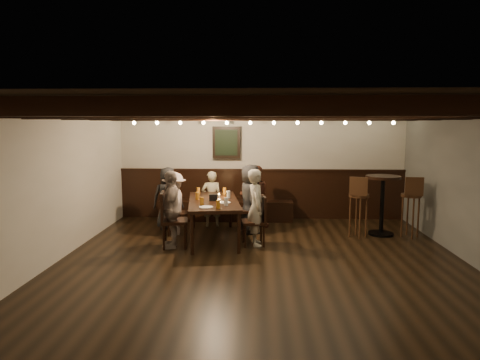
{
  "coord_description": "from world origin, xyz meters",
  "views": [
    {
      "loc": [
        -0.06,
        -6.27,
        2.17
      ],
      "look_at": [
        -0.4,
        1.3,
        1.17
      ],
      "focal_mm": 32.0,
      "sensor_mm": 36.0,
      "label": 1
    }
  ],
  "objects_px": {
    "person_left_far": "(172,209)",
    "bar_stool_right": "(410,215)",
    "person_bench_left": "(168,198)",
    "bar_stool_left": "(358,215)",
    "chair_left_far": "(174,230)",
    "chair_right_far": "(254,230)",
    "chair_left_near": "(176,221)",
    "person_left_near": "(174,203)",
    "person_bench_right": "(255,196)",
    "chair_right_near": "(249,218)",
    "person_bench_centre": "(212,199)",
    "dining_table": "(213,203)",
    "person_right_near": "(250,199)",
    "person_right_far": "(256,207)",
    "high_top_table": "(382,196)"
  },
  "relations": [
    {
      "from": "chair_right_far",
      "to": "person_right_far",
      "type": "bearing_deg",
      "value": -90.0
    },
    {
      "from": "person_right_near",
      "to": "person_right_far",
      "type": "bearing_deg",
      "value": 180.0
    },
    {
      "from": "bar_stool_right",
      "to": "person_bench_right",
      "type": "bearing_deg",
      "value": 172.02
    },
    {
      "from": "person_left_far",
      "to": "chair_right_near",
      "type": "bearing_deg",
      "value": 121.48
    },
    {
      "from": "chair_left_far",
      "to": "person_bench_centre",
      "type": "bearing_deg",
      "value": 154.33
    },
    {
      "from": "chair_left_far",
      "to": "chair_right_far",
      "type": "bearing_deg",
      "value": 90.0
    },
    {
      "from": "chair_right_near",
      "to": "bar_stool_right",
      "type": "bearing_deg",
      "value": -102.36
    },
    {
      "from": "bar_stool_right",
      "to": "person_right_near",
      "type": "bearing_deg",
      "value": -179.15
    },
    {
      "from": "chair_left_near",
      "to": "chair_left_far",
      "type": "xyz_separation_m",
      "value": [
        0.13,
        -0.89,
        0.03
      ]
    },
    {
      "from": "chair_left_near",
      "to": "person_bench_left",
      "type": "height_order",
      "value": "person_bench_left"
    },
    {
      "from": "person_bench_centre",
      "to": "person_right_far",
      "type": "distance_m",
      "value": 1.68
    },
    {
      "from": "person_bench_left",
      "to": "person_right_far",
      "type": "relative_size",
      "value": 0.94
    },
    {
      "from": "bar_stool_right",
      "to": "chair_left_far",
      "type": "bearing_deg",
      "value": -163.71
    },
    {
      "from": "person_bench_right",
      "to": "person_left_far",
      "type": "distance_m",
      "value": 2.13
    },
    {
      "from": "chair_left_near",
      "to": "high_top_table",
      "type": "relative_size",
      "value": 0.75
    },
    {
      "from": "person_bench_right",
      "to": "person_left_near",
      "type": "distance_m",
      "value": 1.71
    },
    {
      "from": "chair_left_near",
      "to": "chair_right_near",
      "type": "distance_m",
      "value": 1.44
    },
    {
      "from": "chair_left_far",
      "to": "chair_right_far",
      "type": "relative_size",
      "value": 1.11
    },
    {
      "from": "person_left_near",
      "to": "high_top_table",
      "type": "relative_size",
      "value": 1.06
    },
    {
      "from": "chair_left_near",
      "to": "person_right_far",
      "type": "distance_m",
      "value": 1.77
    },
    {
      "from": "person_bench_centre",
      "to": "bar_stool_right",
      "type": "xyz_separation_m",
      "value": [
        3.91,
        -0.72,
        -0.15
      ]
    },
    {
      "from": "chair_right_near",
      "to": "chair_right_far",
      "type": "xyz_separation_m",
      "value": [
        0.13,
        -0.89,
        -0.02
      ]
    },
    {
      "from": "chair_left_far",
      "to": "chair_right_near",
      "type": "xyz_separation_m",
      "value": [
        1.3,
        1.1,
        -0.01
      ]
    },
    {
      "from": "person_bench_left",
      "to": "bar_stool_right",
      "type": "xyz_separation_m",
      "value": [
        4.78,
        -0.44,
        -0.21
      ]
    },
    {
      "from": "person_bench_left",
      "to": "bar_stool_left",
      "type": "relative_size",
      "value": 1.09
    },
    {
      "from": "chair_left_far",
      "to": "person_right_near",
      "type": "relative_size",
      "value": 0.72
    },
    {
      "from": "person_bench_right",
      "to": "person_right_far",
      "type": "relative_size",
      "value": 0.95
    },
    {
      "from": "chair_right_near",
      "to": "person_bench_centre",
      "type": "bearing_deg",
      "value": 50.19
    },
    {
      "from": "person_bench_right",
      "to": "person_left_near",
      "type": "relative_size",
      "value": 1.06
    },
    {
      "from": "person_bench_left",
      "to": "person_left_near",
      "type": "relative_size",
      "value": 1.04
    },
    {
      "from": "high_top_table",
      "to": "person_bench_right",
      "type": "bearing_deg",
      "value": 167.75
    },
    {
      "from": "person_bench_centre",
      "to": "high_top_table",
      "type": "distance_m",
      "value": 3.46
    },
    {
      "from": "person_right_near",
      "to": "person_bench_left",
      "type": "bearing_deg",
      "value": 74.74
    },
    {
      "from": "person_right_near",
      "to": "person_right_far",
      "type": "relative_size",
      "value": 1.0
    },
    {
      "from": "chair_left_near",
      "to": "high_top_table",
      "type": "distance_m",
      "value": 4.07
    },
    {
      "from": "chair_left_far",
      "to": "person_right_far",
      "type": "xyz_separation_m",
      "value": [
        1.46,
        0.21,
        0.39
      ]
    },
    {
      "from": "person_right_near",
      "to": "person_bench_right",
      "type": "bearing_deg",
      "value": -18.43
    },
    {
      "from": "person_bench_centre",
      "to": "bar_stool_right",
      "type": "height_order",
      "value": "bar_stool_right"
    },
    {
      "from": "chair_left_near",
      "to": "person_left_near",
      "type": "xyz_separation_m",
      "value": [
        -0.03,
        -0.0,
        0.35
      ]
    },
    {
      "from": "dining_table",
      "to": "person_right_far",
      "type": "distance_m",
      "value": 0.87
    },
    {
      "from": "chair_right_near",
      "to": "person_left_near",
      "type": "bearing_deg",
      "value": 90.0
    },
    {
      "from": "chair_left_far",
      "to": "high_top_table",
      "type": "xyz_separation_m",
      "value": [
        3.91,
        1.02,
        0.47
      ]
    },
    {
      "from": "chair_left_far",
      "to": "person_bench_left",
      "type": "relative_size",
      "value": 0.76
    },
    {
      "from": "person_bench_right",
      "to": "person_left_near",
      "type": "xyz_separation_m",
      "value": [
        -1.57,
        -0.68,
        -0.03
      ]
    },
    {
      "from": "dining_table",
      "to": "high_top_table",
      "type": "xyz_separation_m",
      "value": [
        3.26,
        0.48,
        0.08
      ]
    },
    {
      "from": "high_top_table",
      "to": "person_right_far",
      "type": "bearing_deg",
      "value": -161.61
    },
    {
      "from": "dining_table",
      "to": "bar_stool_left",
      "type": "bearing_deg",
      "value": -2.57
    },
    {
      "from": "person_left_far",
      "to": "bar_stool_right",
      "type": "xyz_separation_m",
      "value": [
        4.44,
        0.87,
        -0.24
      ]
    },
    {
      "from": "chair_right_far",
      "to": "high_top_table",
      "type": "bearing_deg",
      "value": -79.91
    },
    {
      "from": "dining_table",
      "to": "bar_stool_right",
      "type": "xyz_separation_m",
      "value": [
        3.76,
        0.32,
        -0.25
      ]
    }
  ]
}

